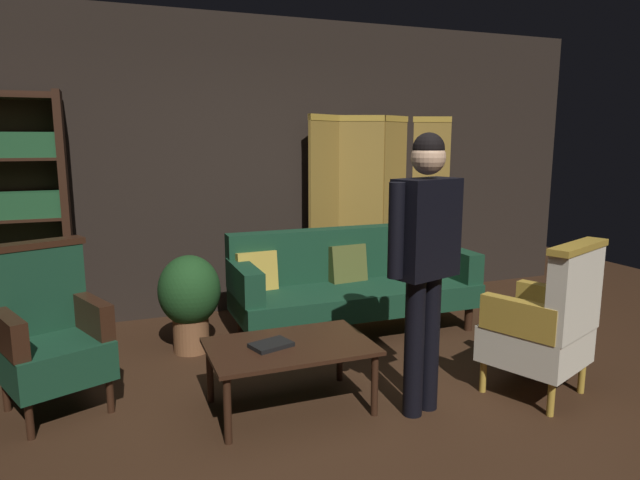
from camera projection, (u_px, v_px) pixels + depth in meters
ground_plane at (367, 413)px, 3.44m from camera, size 10.00×10.00×0.00m
back_wall at (259, 167)px, 5.44m from camera, size 7.20×0.10×2.80m
folding_screen at (378, 205)px, 5.82m from camera, size 1.67×0.32×1.90m
bookshelf at (10, 214)px, 4.50m from camera, size 0.90×0.32×2.05m
velvet_couch at (352, 279)px, 4.89m from camera, size 2.12×0.78×0.88m
coffee_table at (290, 351)px, 3.44m from camera, size 1.00×0.64×0.42m
armchair_gilt_accent at (546, 324)px, 3.59m from camera, size 0.76×0.75×1.04m
armchair_wing_left at (49, 333)px, 3.42m from camera, size 0.75×0.75×1.04m
standing_figure at (425, 249)px, 3.29m from camera, size 0.57×0.32×1.70m
potted_plant at (190, 297)px, 4.38m from camera, size 0.48×0.48×0.78m
book_black_cloth at (271, 345)px, 3.39m from camera, size 0.28×0.23×0.03m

